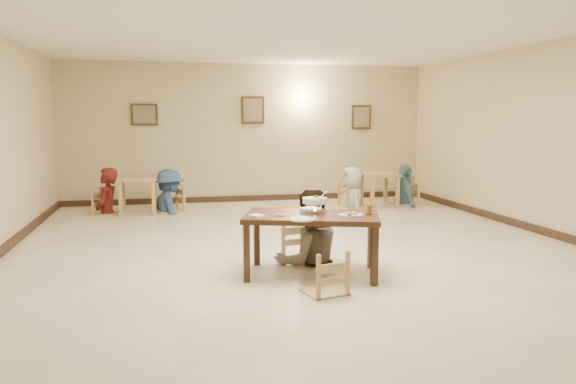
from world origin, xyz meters
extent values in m
plane|color=beige|center=(0.00, 0.00, 0.00)|extent=(10.00, 10.00, 0.00)
plane|color=white|center=(0.00, 0.00, 3.00)|extent=(10.00, 10.00, 0.00)
plane|color=beige|center=(0.00, 5.00, 1.50)|extent=(10.00, 0.00, 10.00)
plane|color=beige|center=(0.00, -5.00, 1.50)|extent=(10.00, 0.00, 10.00)
plane|color=beige|center=(4.00, 0.00, 1.50)|extent=(0.00, 10.00, 10.00)
cube|color=#312116|center=(0.00, 4.97, 0.06)|extent=(8.00, 0.06, 0.12)
cube|color=#312116|center=(3.97, 0.00, 0.06)|extent=(0.06, 10.00, 0.12)
cube|color=#3C2813|center=(-2.20, 4.96, 1.90)|extent=(0.55, 0.03, 0.45)
cube|color=gray|center=(-2.20, 4.94, 1.90)|extent=(0.45, 0.01, 0.37)
cube|color=#3C2813|center=(0.10, 4.96, 2.00)|extent=(0.50, 0.03, 0.60)
cube|color=gray|center=(0.10, 4.94, 2.00)|extent=(0.41, 0.01, 0.49)
cube|color=#3C2813|center=(2.60, 4.96, 1.85)|extent=(0.45, 0.03, 0.55)
cube|color=gray|center=(2.60, 4.94, 1.85)|extent=(0.37, 0.01, 0.45)
cube|color=#FFD88C|center=(1.20, 4.96, 2.30)|extent=(0.16, 0.05, 0.22)
cube|color=#3C2417|center=(-0.17, -1.09, 0.69)|extent=(1.72, 1.29, 0.06)
cube|color=#3C2417|center=(-0.95, -1.23, 0.33)|extent=(0.07, 0.07, 0.66)
cube|color=#3C2417|center=(0.38, -1.66, 0.33)|extent=(0.07, 0.07, 0.66)
cube|color=#3C2417|center=(-0.73, -0.52, 0.33)|extent=(0.07, 0.07, 0.66)
cube|color=#3C2417|center=(0.61, -0.96, 0.33)|extent=(0.07, 0.07, 0.66)
cube|color=tan|center=(-0.10, -0.43, 0.45)|extent=(0.46, 0.46, 0.05)
cube|color=tan|center=(-0.22, -1.79, 0.40)|extent=(0.41, 0.41, 0.04)
imported|color=gray|center=(-0.06, -0.51, 0.93)|extent=(0.97, 0.80, 1.85)
torus|color=silver|center=(-0.12, -1.06, 0.84)|extent=(0.22, 0.22, 0.01)
cylinder|color=silver|center=(-0.12, -1.06, 0.73)|extent=(0.06, 0.06, 0.03)
cone|color=#FFA526|center=(-0.12, -1.06, 0.78)|extent=(0.03, 0.03, 0.05)
cylinder|color=white|center=(-0.12, -1.06, 0.87)|extent=(0.29, 0.29, 0.06)
cylinder|color=#BD7D19|center=(-0.12, -1.06, 0.90)|extent=(0.25, 0.25, 0.01)
sphere|color=#2D7223|center=(-0.12, -1.07, 0.91)|extent=(0.04, 0.04, 0.04)
cylinder|color=silver|center=(-0.01, -1.00, 0.92)|extent=(0.13, 0.08, 0.09)
cylinder|color=silver|center=(-0.04, -1.01, 0.78)|extent=(0.01, 0.01, 0.13)
cylinder|color=silver|center=(-0.21, -1.01, 0.78)|extent=(0.01, 0.01, 0.13)
cylinder|color=silver|center=(-0.12, -1.16, 0.78)|extent=(0.01, 0.01, 0.13)
cylinder|color=white|center=(-0.10, -0.77, 0.73)|extent=(0.28, 0.28, 0.02)
ellipsoid|color=white|center=(-0.10, -0.77, 0.73)|extent=(0.18, 0.15, 0.06)
cylinder|color=white|center=(-0.38, -1.44, 0.73)|extent=(0.26, 0.26, 0.02)
ellipsoid|color=white|center=(-0.38, -1.44, 0.73)|extent=(0.17, 0.14, 0.06)
cylinder|color=white|center=(0.22, -1.32, 0.73)|extent=(0.28, 0.28, 0.02)
sphere|color=#2D7223|center=(0.18, -1.40, 0.75)|extent=(0.05, 0.05, 0.05)
cylinder|color=white|center=(-0.55, -1.10, 0.72)|extent=(0.11, 0.11, 0.02)
cylinder|color=#A63A1A|center=(-0.55, -1.10, 0.73)|extent=(0.08, 0.08, 0.01)
cube|color=white|center=(-0.82, -1.17, 0.73)|extent=(0.19, 0.20, 0.03)
cube|color=silver|center=(-0.77, -1.09, 0.73)|extent=(0.09, 0.16, 0.01)
cube|color=silver|center=(-0.74, -1.09, 0.73)|extent=(0.09, 0.16, 0.01)
cylinder|color=white|center=(0.46, -1.25, 0.79)|extent=(0.07, 0.07, 0.14)
cylinder|color=orange|center=(0.46, -1.25, 0.77)|extent=(0.06, 0.06, 0.11)
cube|color=tan|center=(-2.33, 3.77, 0.69)|extent=(0.73, 0.73, 0.06)
cube|color=tan|center=(-2.63, 3.48, 0.33)|extent=(0.07, 0.07, 0.66)
cube|color=tan|center=(-2.03, 3.47, 0.33)|extent=(0.07, 0.07, 0.66)
cube|color=tan|center=(-2.62, 4.07, 0.33)|extent=(0.07, 0.07, 0.66)
cube|color=tan|center=(-2.02, 4.07, 0.33)|extent=(0.07, 0.07, 0.66)
cube|color=tan|center=(2.58, 3.75, 0.65)|extent=(0.72, 0.72, 0.06)
cube|color=tan|center=(2.32, 3.45, 0.31)|extent=(0.07, 0.07, 0.62)
cube|color=tan|center=(2.88, 3.48, 0.31)|extent=(0.07, 0.07, 0.62)
cube|color=tan|center=(2.29, 4.01, 0.31)|extent=(0.07, 0.07, 0.62)
cube|color=tan|center=(2.85, 4.04, 0.31)|extent=(0.07, 0.07, 0.62)
cube|color=tan|center=(-2.91, 3.84, 0.43)|extent=(0.44, 0.44, 0.05)
cube|color=tan|center=(-1.74, 3.85, 0.49)|extent=(0.50, 0.50, 0.05)
cube|color=tan|center=(2.01, 3.82, 0.44)|extent=(0.45, 0.45, 0.05)
cube|color=tan|center=(3.16, 3.74, 0.50)|extent=(0.51, 0.51, 0.06)
imported|color=#5A1814|center=(-2.91, 3.84, 0.89)|extent=(0.55, 0.72, 1.78)
imported|color=#375A87|center=(-1.74, 3.85, 0.84)|extent=(1.00, 1.25, 1.69)
imported|color=silver|center=(2.01, 3.82, 0.82)|extent=(0.54, 0.82, 1.65)
imported|color=#59919A|center=(3.16, 3.74, 0.86)|extent=(0.48, 1.03, 1.71)
camera|label=1|loc=(-1.82, -7.26, 1.80)|focal=35.00mm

